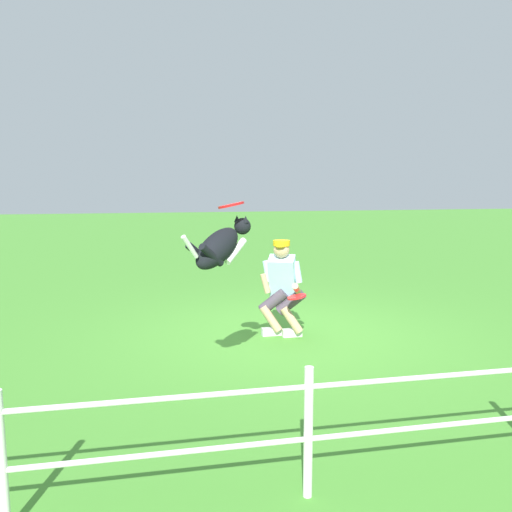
# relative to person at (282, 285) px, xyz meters

# --- Properties ---
(ground_plane) EXTENTS (60.00, 60.00, 0.00)m
(ground_plane) POSITION_rel_person_xyz_m (-0.16, -0.05, -0.70)
(ground_plane) COLOR #499232
(person) EXTENTS (0.65, 0.69, 1.29)m
(person) POSITION_rel_person_xyz_m (0.00, 0.00, 0.00)
(person) COLOR silver
(person) RESTS_ON ground_plane
(dog) EXTENTS (0.79, 0.73, 0.55)m
(dog) POSITION_rel_person_xyz_m (1.05, 1.66, 0.74)
(dog) COLOR black
(frisbee_flying) EXTENTS (0.32, 0.32, 0.08)m
(frisbee_flying) POSITION_rel_person_xyz_m (0.93, 1.57, 1.12)
(frisbee_flying) COLOR red
(frisbee_held) EXTENTS (0.33, 0.34, 0.09)m
(frisbee_held) POSITION_rel_person_xyz_m (-0.09, 0.37, -0.09)
(frisbee_held) COLOR red
(frisbee_held) RESTS_ON person
(fence) EXTENTS (16.60, 0.06, 0.88)m
(fence) POSITION_rel_person_xyz_m (-0.16, 3.58, -0.18)
(fence) COLOR white
(fence) RESTS_ON ground_plane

